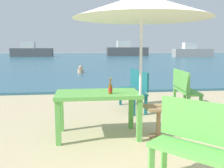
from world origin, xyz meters
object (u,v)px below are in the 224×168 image
at_px(picnic_table_green, 98,99).
at_px(bench_teal_center, 135,87).
at_px(patio_umbrella, 142,7).
at_px(boat_sailboat, 31,51).
at_px(boat_barge, 127,50).
at_px(beer_bottle_amber, 110,88).
at_px(bench_green_right, 184,87).
at_px(swimmer_person, 81,70).
at_px(bench_green_left, 209,144).
at_px(side_table_wood, 159,117).
at_px(boat_tanker, 192,52).

distance_m(picnic_table_green, bench_teal_center, 2.04).
bearing_deg(patio_umbrella, bench_teal_center, 79.95).
relative_size(patio_umbrella, boat_sailboat, 0.40).
bearing_deg(boat_sailboat, boat_barge, 5.13).
relative_size(beer_bottle_amber, bench_green_right, 0.22).
bearing_deg(bench_teal_center, swimmer_person, 99.01).
height_order(bench_green_left, boat_barge, boat_barge).
xyz_separation_m(bench_green_left, swimmer_person, (-1.27, 11.77, -0.30)).
xyz_separation_m(side_table_wood, bench_green_left, (0.01, -1.66, 0.19)).
bearing_deg(boat_sailboat, bench_teal_center, -75.64).
bearing_deg(boat_sailboat, patio_umbrella, -77.09).
height_order(swimmer_person, boat_tanker, boat_tanker).
relative_size(side_table_wood, bench_green_right, 0.44).
distance_m(side_table_wood, boat_barge, 35.51).
height_order(beer_bottle_amber, boat_sailboat, boat_sailboat).
height_order(beer_bottle_amber, bench_teal_center, beer_bottle_amber).
height_order(beer_bottle_amber, bench_green_right, beer_bottle_amber).
distance_m(picnic_table_green, boat_sailboat, 34.30).
relative_size(patio_umbrella, boat_tanker, 0.43).
distance_m(swimmer_person, boat_barge, 25.92).
distance_m(picnic_table_green, swimmer_person, 9.91).
relative_size(side_table_wood, bench_teal_center, 0.44).
distance_m(picnic_table_green, boat_barge, 35.48).
xyz_separation_m(bench_green_right, boat_sailboat, (-9.34, 31.89, 0.29)).
bearing_deg(patio_umbrella, bench_green_left, -77.06).
bearing_deg(picnic_table_green, side_table_wood, -11.99).
distance_m(boat_barge, boat_sailboat, 14.04).
xyz_separation_m(picnic_table_green, patio_umbrella, (0.65, -0.33, 1.47)).
distance_m(patio_umbrella, boat_tanker, 33.29).
height_order(beer_bottle_amber, swimmer_person, beer_bottle_amber).
bearing_deg(beer_bottle_amber, boat_sailboat, 102.24).
height_order(swimmer_person, boat_barge, boat_barge).
xyz_separation_m(beer_bottle_amber, boat_barge, (6.67, 34.96, 0.05)).
bearing_deg(bench_green_right, boat_tanker, 65.31).
height_order(bench_green_right, boat_barge, boat_barge).
distance_m(swimmer_person, boat_sailboat, 24.63).
bearing_deg(bench_green_right, boat_barge, 82.02).
relative_size(bench_teal_center, boat_tanker, 0.23).
relative_size(boat_tanker, boat_sailboat, 0.93).
relative_size(patio_umbrella, bench_teal_center, 1.86).
distance_m(side_table_wood, bench_green_right, 2.24).
distance_m(bench_green_left, boat_sailboat, 36.34).
bearing_deg(side_table_wood, bench_teal_center, 89.26).
distance_m(beer_bottle_amber, side_table_wood, 0.95).
bearing_deg(boat_sailboat, bench_green_right, -73.68).
distance_m(beer_bottle_amber, bench_green_right, 2.74).
relative_size(boat_barge, boat_sailboat, 1.09).
height_order(patio_umbrella, boat_barge, boat_barge).
relative_size(bench_teal_center, swimmer_person, 3.01).
xyz_separation_m(picnic_table_green, swimmer_person, (-0.27, 9.90, -0.41)).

